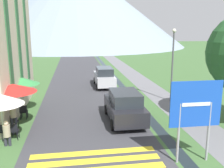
# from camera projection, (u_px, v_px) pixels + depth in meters

# --- Properties ---
(ground_plane) EXTENTS (160.00, 160.00, 0.00)m
(ground_plane) POSITION_uv_depth(u_px,v_px,m) (107.00, 82.00, 25.59)
(ground_plane) COLOR #3D6033
(road) EXTENTS (6.40, 60.00, 0.01)m
(road) POSITION_uv_depth(u_px,v_px,m) (80.00, 68.00, 34.87)
(road) COLOR #38383D
(road) RESTS_ON ground_plane
(footpath) EXTENTS (2.20, 60.00, 0.01)m
(footpath) POSITION_uv_depth(u_px,v_px,m) (122.00, 67.00, 35.77)
(footpath) COLOR slate
(footpath) RESTS_ON ground_plane
(drainage_channel) EXTENTS (0.60, 60.00, 0.00)m
(drainage_channel) POSITION_uv_depth(u_px,v_px,m) (106.00, 67.00, 35.41)
(drainage_channel) COLOR black
(drainage_channel) RESTS_ON ground_plane
(crosswalk_marking) EXTENTS (5.44, 2.54, 0.01)m
(crosswalk_marking) POSITION_uv_depth(u_px,v_px,m) (96.00, 165.00, 9.94)
(crosswalk_marking) COLOR yellow
(crosswalk_marking) RESTS_ON ground_plane
(mountain_distant) EXTENTS (67.97, 67.97, 25.74)m
(mountain_distant) POSITION_uv_depth(u_px,v_px,m) (75.00, 4.00, 78.71)
(mountain_distant) COLOR gray
(mountain_distant) RESTS_ON ground_plane
(road_sign) EXTENTS (2.12, 0.11, 3.38)m
(road_sign) POSITION_uv_depth(u_px,v_px,m) (196.00, 110.00, 9.78)
(road_sign) COLOR gray
(road_sign) RESTS_ON ground_plane
(parked_car_near) EXTENTS (1.96, 4.26, 1.82)m
(parked_car_near) POSITION_uv_depth(u_px,v_px,m) (124.00, 106.00, 14.57)
(parked_car_near) COLOR black
(parked_car_near) RESTS_ON ground_plane
(parked_car_far) EXTENTS (1.76, 4.41, 1.82)m
(parked_car_far) POSITION_uv_depth(u_px,v_px,m) (104.00, 77.00, 23.47)
(parked_car_far) COLOR #B2B2B7
(parked_car_far) RESTS_ON ground_plane
(cafe_chair_middle) EXTENTS (0.40, 0.40, 0.85)m
(cafe_chair_middle) POSITION_uv_depth(u_px,v_px,m) (14.00, 121.00, 13.34)
(cafe_chair_middle) COLOR black
(cafe_chair_middle) RESTS_ON ground_plane
(cafe_chair_far_right) EXTENTS (0.40, 0.40, 0.85)m
(cafe_chair_far_right) POSITION_uv_depth(u_px,v_px,m) (24.00, 110.00, 15.04)
(cafe_chair_far_right) COLOR black
(cafe_chair_far_right) RESTS_ON ground_plane
(cafe_chair_far_left) EXTENTS (0.40, 0.40, 0.85)m
(cafe_chair_far_left) POSITION_uv_depth(u_px,v_px,m) (23.00, 111.00, 14.91)
(cafe_chair_far_left) COLOR black
(cafe_chair_far_left) RESTS_ON ground_plane
(cafe_chair_near_left) EXTENTS (0.40, 0.40, 0.85)m
(cafe_chair_near_left) POSITION_uv_depth(u_px,v_px,m) (14.00, 130.00, 12.11)
(cafe_chair_near_left) COLOR black
(cafe_chair_near_left) RESTS_ON ground_plane
(cafe_umbrella_front_white) EXTENTS (2.11, 2.11, 2.44)m
(cafe_umbrella_front_white) POSITION_uv_depth(u_px,v_px,m) (0.00, 99.00, 11.37)
(cafe_umbrella_front_white) COLOR #B7B2A8
(cafe_umbrella_front_white) RESTS_ON ground_plane
(cafe_umbrella_middle_red) EXTENTS (2.47, 2.47, 2.50)m
(cafe_umbrella_middle_red) POSITION_uv_depth(u_px,v_px,m) (13.00, 88.00, 13.14)
(cafe_umbrella_middle_red) COLOR #B7B2A8
(cafe_umbrella_middle_red) RESTS_ON ground_plane
(cafe_umbrella_rear_green) EXTENTS (2.17, 2.17, 2.28)m
(cafe_umbrella_rear_green) POSITION_uv_depth(u_px,v_px,m) (22.00, 81.00, 16.01)
(cafe_umbrella_rear_green) COLOR #B7B2A8
(cafe_umbrella_rear_green) RESTS_ON ground_plane
(person_seated_far) EXTENTS (0.32, 0.32, 1.24)m
(person_seated_far) POSITION_uv_depth(u_px,v_px,m) (7.00, 132.00, 11.48)
(person_seated_far) COLOR #282833
(person_seated_far) RESTS_ON ground_plane
(person_standing_terrace) EXTENTS (0.32, 0.32, 1.70)m
(person_standing_terrace) POSITION_uv_depth(u_px,v_px,m) (13.00, 116.00, 12.66)
(person_standing_terrace) COLOR #282833
(person_standing_terrace) RESTS_ON ground_plane
(streetlamp) EXTENTS (0.28, 0.28, 5.35)m
(streetlamp) POSITION_uv_depth(u_px,v_px,m) (173.00, 59.00, 18.14)
(streetlamp) COLOR #515156
(streetlamp) RESTS_ON ground_plane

